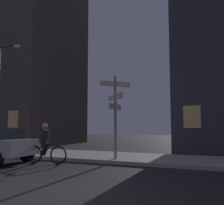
{
  "coord_description": "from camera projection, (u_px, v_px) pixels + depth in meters",
  "views": [
    {
      "loc": [
        3.96,
        -4.49,
        1.47
      ],
      "look_at": [
        -0.73,
        5.89,
        2.55
      ],
      "focal_mm": 40.92,
      "sensor_mm": 36.0,
      "label": 1
    }
  ],
  "objects": [
    {
      "name": "street_lamp",
      "position": [
        1.0,
        87.0,
        14.52
      ],
      "size": [
        1.64,
        0.28,
        6.06
      ],
      "color": "#2D2D30",
      "rests_on": "sidewalk_kerb"
    },
    {
      "name": "sidewalk_kerb",
      "position": [
        132.0,
        158.0,
        11.43
      ],
      "size": [
        40.0,
        3.34,
        0.14
      ],
      "primitive_type": "cube",
      "color": "#9E9991",
      "rests_on": "ground_plane"
    },
    {
      "name": "ground_plane",
      "position": [
        31.0,
        194.0,
        5.55
      ],
      "size": [
        80.0,
        80.0,
        0.0
      ],
      "primitive_type": "plane",
      "color": "#232326"
    },
    {
      "name": "signpost",
      "position": [
        115.0,
        109.0,
        10.87
      ],
      "size": [
        1.16,
        1.21,
        3.51
      ],
      "color": "gray",
      "rests_on": "sidewalk_kerb"
    },
    {
      "name": "cyclist",
      "position": [
        45.0,
        145.0,
        10.21
      ],
      "size": [
        1.81,
        0.37,
        1.61
      ],
      "color": "black",
      "rests_on": "ground_plane"
    },
    {
      "name": "building_left_block",
      "position": [
        24.0,
        28.0,
        23.45
      ],
      "size": [
        9.12,
        7.82,
        21.02
      ],
      "color": "#4C443D",
      "rests_on": "ground_plane"
    }
  ]
}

